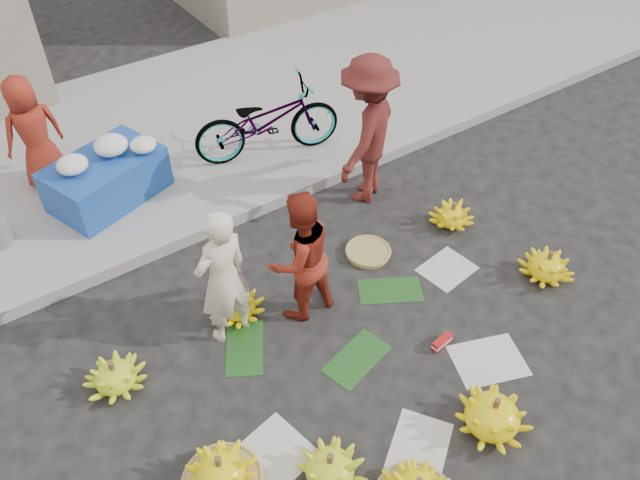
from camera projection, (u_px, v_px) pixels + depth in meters
ground at (353, 340)px, 5.96m from camera, size 80.00×80.00×0.00m
curb at (241, 211)px, 7.24m from camera, size 40.00×0.25×0.15m
sidewalk at (167, 130)px, 8.53m from camera, size 40.00×4.00×0.12m
newspaper_scatter at (407, 400)px, 5.47m from camera, size 3.20×1.80×0.00m
banana_leaves at (332, 331)px, 6.04m from camera, size 2.00×1.00×0.00m
banana_bunch_0 at (221, 474)px, 4.78m from camera, size 0.61×0.61×0.43m
banana_bunch_1 at (330, 468)px, 4.85m from camera, size 0.70×0.70×0.34m
banana_bunch_3 at (493, 415)px, 5.17m from camera, size 0.85×0.85×0.40m
banana_bunch_4 at (547, 266)px, 6.49m from camera, size 0.62×0.62×0.34m
banana_bunch_5 at (452, 215)px, 7.10m from camera, size 0.51×0.51×0.31m
banana_bunch_6 at (115, 376)px, 5.49m from camera, size 0.56×0.56×0.33m
banana_bunch_7 at (237, 304)px, 6.11m from camera, size 0.62×0.62×0.32m
basket_spare at (368, 252)px, 6.80m from camera, size 0.62×0.62×0.05m
incense_stack at (442, 342)px, 5.87m from camera, size 0.24×0.10×0.09m
vendor_cream at (223, 278)px, 5.53m from camera, size 0.60×0.45×1.49m
vendor_red at (300, 258)px, 5.77m from camera, size 0.72×0.57×1.42m
man_striped at (367, 131)px, 6.99m from camera, size 1.34×1.18×1.79m
flower_table at (106, 176)px, 7.16m from camera, size 1.46×1.17×0.74m
flower_vendor at (33, 133)px, 7.13m from camera, size 0.73×0.53×1.38m
bicycle at (267, 121)px, 7.69m from camera, size 1.09×1.95×0.97m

